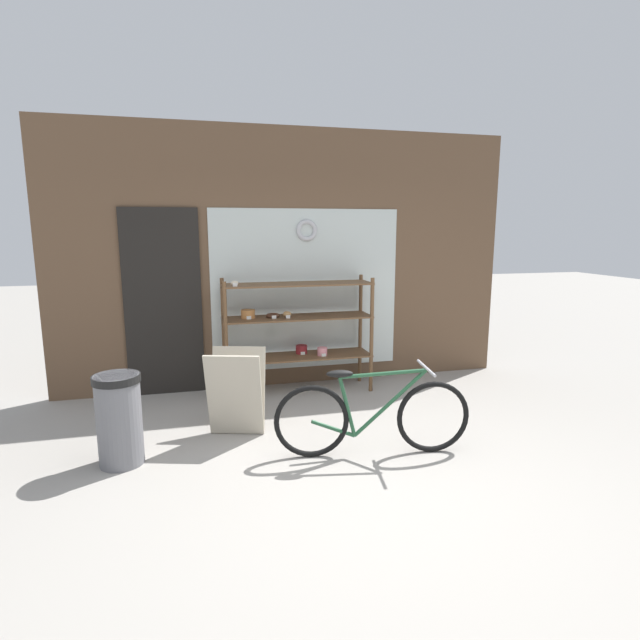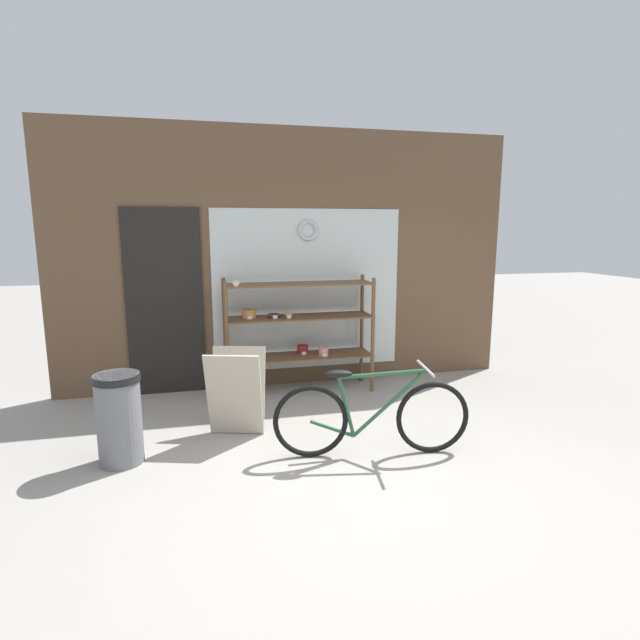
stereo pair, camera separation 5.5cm
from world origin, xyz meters
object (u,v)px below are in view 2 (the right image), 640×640
object	(u,v)px
bicycle	(371,416)
sandwich_board	(236,392)
display_case	(296,324)
trash_bin	(119,416)

from	to	relation	value
bicycle	sandwich_board	bearing A→B (deg)	155.06
bicycle	sandwich_board	size ratio (longest dim) A/B	2.08
display_case	trash_bin	world-z (taller)	display_case
display_case	bicycle	xyz separation A→B (m)	(0.29, -1.77, -0.47)
sandwich_board	display_case	bearing A→B (deg)	70.93
sandwich_board	bicycle	bearing A→B (deg)	-17.07
display_case	sandwich_board	distance (m)	1.38
display_case	trash_bin	bearing A→B (deg)	-140.25
display_case	sandwich_board	world-z (taller)	display_case
trash_bin	sandwich_board	bearing A→B (deg)	20.97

